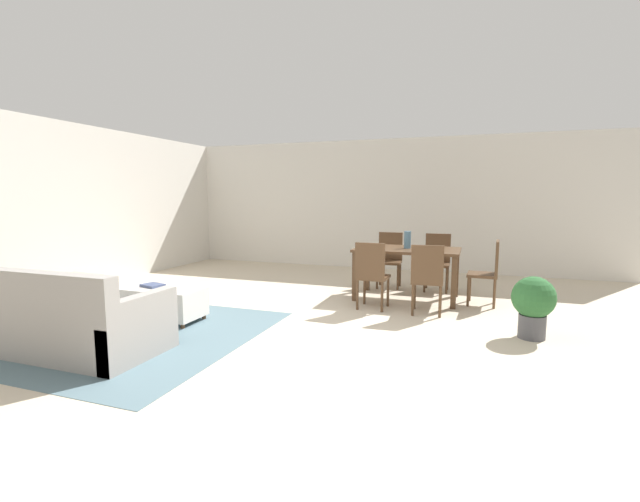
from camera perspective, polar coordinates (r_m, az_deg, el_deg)
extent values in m
plane|color=beige|center=(4.72, -2.34, -11.76)|extent=(10.80, 10.80, 0.00)
cube|color=silver|center=(9.29, 9.28, 5.96)|extent=(9.00, 0.12, 2.70)
cube|color=silver|center=(7.72, -33.60, 4.64)|extent=(0.12, 11.00, 2.70)
cube|color=slate|center=(5.49, -24.56, -9.65)|extent=(3.00, 2.80, 0.01)
cube|color=gray|center=(5.11, -29.97, -8.77)|extent=(1.94, 0.91, 0.42)
cube|color=gray|center=(4.79, -33.71, -4.75)|extent=(1.94, 0.16, 0.44)
cube|color=gray|center=(5.79, -35.87, -6.37)|extent=(0.14, 0.91, 0.62)
cube|color=gray|center=(4.46, -22.40, -9.28)|extent=(0.14, 0.91, 0.62)
cube|color=gray|center=(5.25, -33.92, -4.36)|extent=(0.35, 0.10, 0.35)
cube|color=tan|center=(4.68, -28.24, -4.97)|extent=(0.39, 0.13, 0.39)
cube|color=silver|center=(5.79, -20.03, -6.21)|extent=(1.04, 0.52, 0.35)
cylinder|color=#513823|center=(6.29, -22.04, -7.16)|extent=(0.05, 0.05, 0.06)
cylinder|color=#513823|center=(5.72, -14.91, -8.28)|extent=(0.05, 0.05, 0.06)
cylinder|color=#513823|center=(5.99, -24.74, -8.00)|extent=(0.05, 0.05, 0.06)
cylinder|color=#513823|center=(5.39, -17.49, -9.32)|extent=(0.05, 0.05, 0.06)
cylinder|color=olive|center=(6.09, -35.22, -6.16)|extent=(0.04, 0.04, 0.53)
cube|color=#513823|center=(6.61, 11.32, 0.16)|extent=(1.51, 0.90, 0.04)
cube|color=#513823|center=(7.17, 6.21, -2.26)|extent=(0.07, 0.07, 0.72)
cube|color=#513823|center=(6.99, 17.36, -2.80)|extent=(0.07, 0.07, 0.72)
cube|color=#513823|center=(6.42, 4.58, -3.35)|extent=(0.07, 0.07, 0.72)
cube|color=#513823|center=(6.22, 17.06, -4.00)|extent=(0.07, 0.07, 0.72)
cube|color=#513823|center=(6.02, 6.95, -3.42)|extent=(0.42, 0.42, 0.04)
cube|color=#513823|center=(5.81, 6.53, -1.25)|extent=(0.40, 0.06, 0.47)
cylinder|color=#513823|center=(6.27, 5.82, -5.07)|extent=(0.04, 0.04, 0.41)
cylinder|color=#513823|center=(6.18, 8.86, -5.29)|extent=(0.04, 0.04, 0.41)
cylinder|color=#513823|center=(5.95, 4.90, -5.73)|extent=(0.04, 0.04, 0.41)
cylinder|color=#513823|center=(5.86, 8.10, -5.97)|extent=(0.04, 0.04, 0.41)
cube|color=#513823|center=(5.87, 13.84, -3.84)|extent=(0.42, 0.42, 0.04)
cube|color=#513823|center=(5.65, 13.83, -1.64)|extent=(0.40, 0.06, 0.47)
cylinder|color=#513823|center=(6.09, 12.24, -5.56)|extent=(0.04, 0.04, 0.41)
cylinder|color=#513823|center=(6.08, 15.46, -5.68)|extent=(0.04, 0.04, 0.41)
cylinder|color=#513823|center=(5.76, 12.00, -6.29)|extent=(0.04, 0.04, 0.41)
cylinder|color=#513823|center=(5.75, 15.40, -6.42)|extent=(0.04, 0.04, 0.41)
cube|color=#513823|center=(7.41, 8.99, -1.46)|extent=(0.42, 0.42, 0.04)
cube|color=#513823|center=(7.55, 9.20, 0.65)|extent=(0.40, 0.06, 0.47)
cylinder|color=#513823|center=(7.26, 10.12, -3.46)|extent=(0.04, 0.04, 0.41)
cylinder|color=#513823|center=(7.30, 7.46, -3.35)|extent=(0.04, 0.04, 0.41)
cylinder|color=#513823|center=(7.59, 10.39, -3.00)|extent=(0.04, 0.04, 0.41)
cylinder|color=#513823|center=(7.63, 7.85, -2.90)|extent=(0.04, 0.04, 0.41)
cube|color=#513823|center=(7.30, 14.98, -1.74)|extent=(0.41, 0.41, 0.04)
cube|color=#513823|center=(7.45, 15.14, 0.40)|extent=(0.40, 0.05, 0.47)
cylinder|color=#513823|center=(7.17, 16.19, -3.78)|extent=(0.04, 0.04, 0.41)
cylinder|color=#513823|center=(7.19, 13.48, -3.65)|extent=(0.04, 0.04, 0.41)
cylinder|color=#513823|center=(7.50, 16.32, -3.30)|extent=(0.04, 0.04, 0.41)
cylinder|color=#513823|center=(7.52, 13.73, -3.19)|extent=(0.04, 0.04, 0.41)
cube|color=#513823|center=(6.57, 20.43, -2.93)|extent=(0.42, 0.42, 0.04)
cube|color=#513823|center=(6.53, 22.11, -0.80)|extent=(0.06, 0.40, 0.47)
cylinder|color=#513823|center=(6.45, 18.77, -5.07)|extent=(0.04, 0.04, 0.41)
cylinder|color=#513823|center=(6.78, 18.97, -4.49)|extent=(0.04, 0.04, 0.41)
cylinder|color=#513823|center=(6.44, 21.80, -5.23)|extent=(0.04, 0.04, 0.41)
cylinder|color=#513823|center=(6.77, 21.85, -4.64)|extent=(0.04, 0.04, 0.41)
cylinder|color=slate|center=(6.62, 11.35, 1.45)|extent=(0.10, 0.10, 0.25)
cube|color=#3F4C72|center=(5.85, -21.00, -4.20)|extent=(0.30, 0.26, 0.03)
cylinder|color=#4C4C51|center=(5.32, 25.92, -8.84)|extent=(0.28, 0.28, 0.26)
sphere|color=#2D6633|center=(5.24, 26.11, -5.45)|extent=(0.45, 0.45, 0.45)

